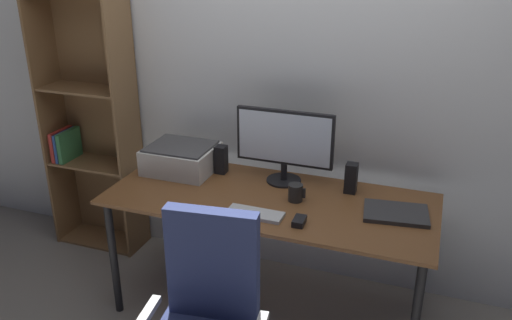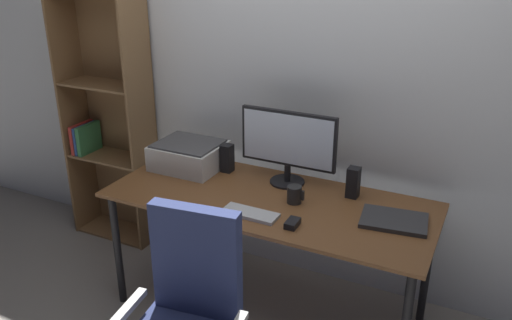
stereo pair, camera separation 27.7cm
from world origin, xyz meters
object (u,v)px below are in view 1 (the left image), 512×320
keyboard (255,214)px  laptop (396,213)px  mouse (299,221)px  desk (269,210)px  printer (181,158)px  speaker_right (351,178)px  coffee_mug (296,193)px  monitor (284,142)px  speaker_left (221,159)px  bookshelf (92,127)px

keyboard → laptop: bearing=21.0°
mouse → desk: bearing=134.9°
keyboard → printer: bearing=148.8°
desk → laptop: size_ratio=5.54×
speaker_right → printer: bearing=-177.2°
laptop → printer: (-1.28, 0.14, 0.07)m
keyboard → coffee_mug: bearing=57.9°
keyboard → laptop: 0.71m
keyboard → laptop: size_ratio=0.91×
mouse → monitor: bearing=115.0°
coffee_mug → speaker_left: (-0.52, 0.20, 0.04)m
speaker_left → bookshelf: bookshelf is taller
keyboard → bookshelf: size_ratio=0.17×
printer → bookshelf: size_ratio=0.23×
coffee_mug → keyboard: bearing=-122.9°
monitor → speaker_right: (0.39, -0.01, -0.16)m
laptop → speaker_left: bearing=162.6°
printer → bookshelf: bookshelf is taller
desk → bookshelf: size_ratio=1.01×
speaker_right → printer: 1.02m
keyboard → speaker_left: speaker_left is taller
keyboard → mouse: 0.24m
printer → mouse: bearing=-24.8°
speaker_left → monitor: bearing=1.2°
keyboard → mouse: (0.24, -0.01, 0.01)m
monitor → keyboard: monitor is taller
speaker_right → keyboard: bearing=-133.0°
mouse → speaker_right: (0.17, 0.44, 0.07)m
monitor → speaker_left: (-0.39, -0.01, -0.16)m
monitor → laptop: size_ratio=1.76×
desk → printer: printer is taller
laptop → bookshelf: bearing=163.5°
keyboard → printer: size_ratio=0.72×
bookshelf → printer: bearing=-14.2°
speaker_right → bookshelf: 1.81m
keyboard → speaker_right: (0.40, 0.43, 0.08)m
monitor → speaker_left: 0.42m
speaker_left → speaker_right: same height
coffee_mug → speaker_right: size_ratio=0.56×
coffee_mug → bookshelf: bearing=167.1°
speaker_left → printer: bearing=-168.2°
monitor → coffee_mug: size_ratio=5.95×
coffee_mug → printer: (-0.76, 0.15, 0.03)m
speaker_left → mouse: bearing=-36.0°
desk → mouse: size_ratio=18.48×
mouse → speaker_left: size_ratio=0.56×
desk → speaker_right: (0.40, 0.22, 0.16)m
monitor → speaker_left: size_ratio=3.30×
speaker_right → bookshelf: bearing=175.3°
desk → mouse: bearing=-44.0°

